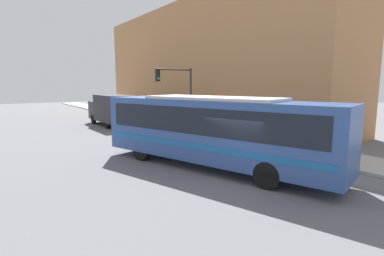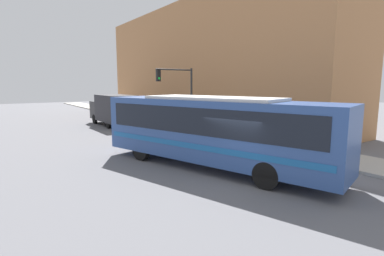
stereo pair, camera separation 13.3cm
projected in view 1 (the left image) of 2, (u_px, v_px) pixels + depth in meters
ground_plane at (246, 178)px, 12.32m from camera, size 120.00×120.00×0.00m
sidewalk at (151, 120)px, 31.93m from camera, size 3.16×70.00×0.14m
building_facade at (200, 64)px, 31.59m from camera, size 6.00×32.78×11.83m
city_bus at (212, 127)px, 13.58m from camera, size 5.58×11.86×3.28m
delivery_truck at (112, 109)px, 27.76m from camera, size 2.37×6.64×2.85m
fire_hydrant at (252, 137)px, 18.80m from camera, size 0.20×0.28×0.80m
traffic_light_pole at (179, 88)px, 23.38m from camera, size 3.28×0.35×4.95m
parking_meter at (209, 122)px, 22.24m from camera, size 0.14×0.14×1.37m
pedestrian_near_corner at (178, 114)px, 28.31m from camera, size 0.34×0.34×1.80m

